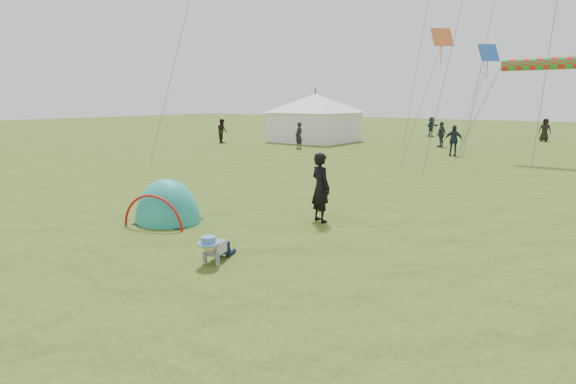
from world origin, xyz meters
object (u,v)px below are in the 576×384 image
Objects in this scene: crawling_toddler at (215,247)px; popup_tent at (168,222)px; standing_adult at (321,188)px; event_marquee at (315,116)px.

popup_tent reaches higher than crawling_toddler.
standing_adult is 0.33× the size of event_marquee.
popup_tent is 0.41× the size of event_marquee.
popup_tent is at bearing 59.70° from standing_adult.
crawling_toddler is 0.14× the size of event_marquee.
event_marquee is at bearing 102.26° from crawling_toddler.
event_marquee is (-12.36, 19.43, 1.01)m from standing_adult.
standing_adult is (0.12, 3.80, 0.61)m from crawling_toddler.
popup_tent is 23.70m from event_marquee.
crawling_toddler is 3.85m from standing_adult.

